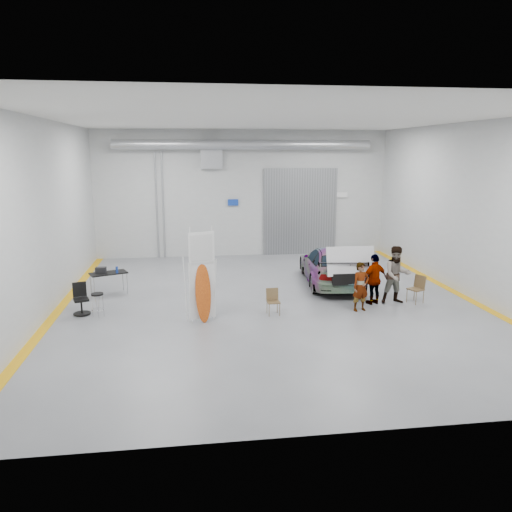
{
  "coord_description": "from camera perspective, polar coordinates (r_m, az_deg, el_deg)",
  "views": [
    {
      "loc": [
        -2.64,
        -15.88,
        5.0
      ],
      "look_at": [
        -0.39,
        0.6,
        1.5
      ],
      "focal_mm": 35.0,
      "sensor_mm": 36.0,
      "label": 1
    }
  ],
  "objects": [
    {
      "name": "surfboard_display",
      "position": [
        14.77,
        -6.41,
        -3.23
      ],
      "size": [
        0.79,
        0.4,
        2.88
      ],
      "rotation": [
        0.0,
        0.0,
        0.32
      ],
      "color": "white",
      "rests_on": "ground"
    },
    {
      "name": "ground",
      "position": [
        16.85,
        1.59,
        -5.38
      ],
      "size": [
        16.0,
        16.0,
        0.0
      ],
      "primitive_type": "plane",
      "color": "slate",
      "rests_on": "ground"
    },
    {
      "name": "office_chair",
      "position": [
        16.53,
        -19.3,
        -4.85
      ],
      "size": [
        0.55,
        0.58,
        0.98
      ],
      "rotation": [
        0.0,
        0.0,
        0.34
      ],
      "color": "black",
      "rests_on": "ground"
    },
    {
      "name": "folding_chair_far",
      "position": [
        17.61,
        17.72,
        -4.21
      ],
      "size": [
        0.57,
        0.71,
        0.93
      ],
      "rotation": [
        0.0,
        0.0,
        -1.12
      ],
      "color": "brown",
      "rests_on": "ground"
    },
    {
      "name": "work_table",
      "position": [
        18.44,
        -16.72,
        -1.83
      ],
      "size": [
        1.4,
        1.07,
        1.02
      ],
      "rotation": [
        0.0,
        0.0,
        0.4
      ],
      "color": "#989AA1",
      "rests_on": "ground"
    },
    {
      "name": "folding_chair_near",
      "position": [
        15.61,
        1.98,
        -5.82
      ],
      "size": [
        0.41,
        0.42,
        0.81
      ],
      "rotation": [
        0.0,
        0.0,
        0.05
      ],
      "color": "brown",
      "rests_on": "ground"
    },
    {
      "name": "shop_stool",
      "position": [
        16.11,
        -17.62,
        -5.38
      ],
      "size": [
        0.38,
        0.38,
        0.75
      ],
      "rotation": [
        0.0,
        0.0,
        0.42
      ],
      "color": "black",
      "rests_on": "ground"
    },
    {
      "name": "trunk_lid",
      "position": [
        17.12,
        10.69,
        -0.32
      ],
      "size": [
        1.66,
        1.01,
        0.04
      ],
      "primitive_type": "cube",
      "color": "silver",
      "rests_on": "sedan_car"
    },
    {
      "name": "sedan_car",
      "position": [
        19.33,
        8.57,
        -1.07
      ],
      "size": [
        2.5,
        5.09,
        1.42
      ],
      "primitive_type": "imported",
      "rotation": [
        0.0,
        0.0,
        3.04
      ],
      "color": "silver",
      "rests_on": "ground"
    },
    {
      "name": "person_b",
      "position": [
        17.24,
        15.78,
        -2.09
      ],
      "size": [
        0.96,
        0.74,
        1.94
      ],
      "primitive_type": "imported",
      "rotation": [
        0.0,
        0.0,
        -0.01
      ],
      "color": "#547C9A",
      "rests_on": "ground"
    },
    {
      "name": "person_a",
      "position": [
        16.18,
        11.88,
        -3.45
      ],
      "size": [
        0.65,
        0.51,
        1.58
      ],
      "primitive_type": "imported",
      "rotation": [
        0.0,
        0.0,
        0.24
      ],
      "color": "#895E4A",
      "rests_on": "ground"
    },
    {
      "name": "room_shell",
      "position": [
        18.35,
        1.27,
        9.0
      ],
      "size": [
        14.02,
        16.18,
        6.01
      ],
      "color": "#B4B7B9",
      "rests_on": "ground"
    },
    {
      "name": "person_c",
      "position": [
        16.98,
        13.4,
        -2.59
      ],
      "size": [
        1.06,
        0.72,
        1.7
      ],
      "primitive_type": "imported",
      "rotation": [
        0.0,
        0.0,
        3.49
      ],
      "color": "#A65137",
      "rests_on": "ground"
    }
  ]
}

